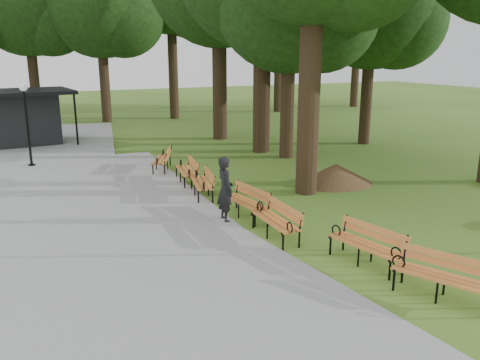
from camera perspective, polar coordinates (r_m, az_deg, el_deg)
name	(u,v)px	position (r m, az deg, el deg)	size (l,w,h in m)	color
ground	(246,226)	(13.24, 0.69, -5.40)	(100.00, 100.00, 0.00)	#3D661D
path	(76,213)	(14.95, -18.51, -3.68)	(12.00, 38.00, 0.06)	#97979A
person	(225,189)	(13.38, -1.72, -1.09)	(0.66, 0.44, 1.82)	black
kiosk	(21,117)	(27.08, -24.05, 6.65)	(4.32, 3.75, 2.70)	black
lamp_post	(25,108)	(21.36, -23.60, 7.69)	(0.32, 0.32, 3.35)	black
dirt_mound	(336,174)	(17.72, 11.02, 0.74)	(2.32, 2.32, 0.72)	#47301C
bench_0	(442,278)	(10.13, 22.33, -10.42)	(1.90, 0.64, 0.88)	orange
bench_1	(366,245)	(11.18, 14.35, -7.35)	(1.90, 0.64, 0.88)	orange
bench_2	(275,221)	(12.36, 4.11, -4.75)	(1.90, 0.64, 0.88)	orange
bench_3	(245,202)	(13.84, 0.61, -2.57)	(1.90, 0.64, 0.88)	orange
bench_4	(201,183)	(15.86, -4.49, -0.36)	(1.90, 0.64, 0.88)	orange
bench_5	(186,171)	(17.55, -6.24, 1.06)	(1.90, 0.64, 0.88)	orange
bench_6	(162,159)	(19.54, -9.07, 2.37)	(1.90, 0.64, 0.88)	orange
lawn_tree_5	(372,4)	(25.57, 15.09, 19.08)	(6.18, 6.18, 9.84)	black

